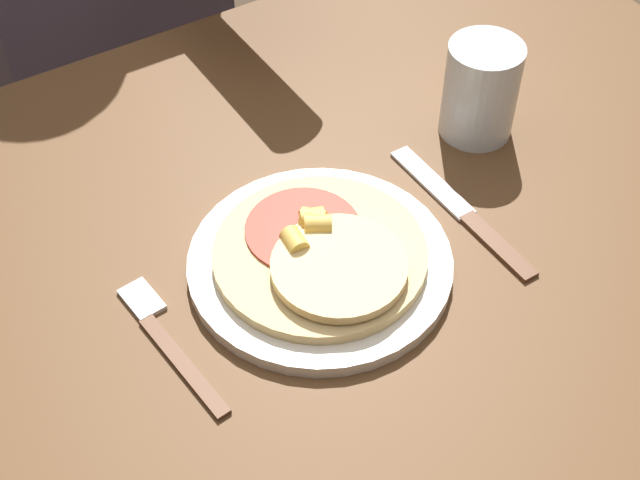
# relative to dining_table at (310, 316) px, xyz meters

# --- Properties ---
(dining_table) EXTENTS (1.19, 0.81, 0.78)m
(dining_table) POSITION_rel_dining_table_xyz_m (0.00, 0.00, 0.00)
(dining_table) COLOR brown
(dining_table) RESTS_ON ground_plane
(plate) EXTENTS (0.26, 0.26, 0.01)m
(plate) POSITION_rel_dining_table_xyz_m (-0.01, -0.04, 0.13)
(plate) COLOR silver
(plate) RESTS_ON dining_table
(pizza) EXTENTS (0.21, 0.21, 0.04)m
(pizza) POSITION_rel_dining_table_xyz_m (-0.01, -0.04, 0.15)
(pizza) COLOR #DBBC7A
(pizza) RESTS_ON plate
(fork) EXTENTS (0.03, 0.18, 0.00)m
(fork) POSITION_rel_dining_table_xyz_m (-0.17, -0.03, 0.12)
(fork) COLOR brown
(fork) RESTS_ON dining_table
(knife) EXTENTS (0.02, 0.22, 0.00)m
(knife) POSITION_rel_dining_table_xyz_m (0.15, -0.05, 0.12)
(knife) COLOR brown
(knife) RESTS_ON dining_table
(drinking_glass) EXTENTS (0.08, 0.08, 0.11)m
(drinking_glass) POSITION_rel_dining_table_xyz_m (0.25, 0.05, 0.18)
(drinking_glass) COLOR silver
(drinking_glass) RESTS_ON dining_table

